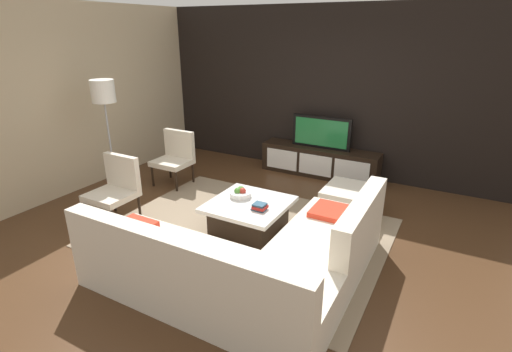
# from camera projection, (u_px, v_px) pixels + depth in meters

# --- Properties ---
(ground_plane) EXTENTS (14.00, 14.00, 0.00)m
(ground_plane) POSITION_uv_depth(u_px,v_px,m) (252.00, 235.00, 4.84)
(ground_plane) COLOR #4C301C
(feature_wall_back) EXTENTS (6.40, 0.12, 2.80)m
(feature_wall_back) POSITION_uv_depth(u_px,v_px,m) (330.00, 92.00, 6.55)
(feature_wall_back) COLOR black
(feature_wall_back) RESTS_ON ground
(side_wall_left) EXTENTS (0.12, 5.20, 2.80)m
(side_wall_left) POSITION_uv_depth(u_px,v_px,m) (77.00, 99.00, 5.94)
(side_wall_left) COLOR #C6B28E
(side_wall_left) RESTS_ON ground
(area_rug) EXTENTS (3.39, 2.62, 0.01)m
(area_rug) POSITION_uv_depth(u_px,v_px,m) (245.00, 232.00, 4.89)
(area_rug) COLOR gray
(area_rug) RESTS_ON ground
(media_console) EXTENTS (2.04, 0.44, 0.50)m
(media_console) POSITION_uv_depth(u_px,v_px,m) (319.00, 162.00, 6.71)
(media_console) COLOR black
(media_console) RESTS_ON ground
(television) EXTENTS (1.02, 0.06, 0.54)m
(television) POSITION_uv_depth(u_px,v_px,m) (321.00, 132.00, 6.53)
(television) COLOR black
(television) RESTS_ON media_console
(sectional_couch) EXTENTS (2.49, 2.29, 0.84)m
(sectional_couch) POSITION_uv_depth(u_px,v_px,m) (252.00, 262.00, 3.76)
(sectional_couch) COLOR beige
(sectional_couch) RESTS_ON ground
(coffee_table) EXTENTS (0.95, 0.96, 0.38)m
(coffee_table) POSITION_uv_depth(u_px,v_px,m) (249.00, 215.00, 4.90)
(coffee_table) COLOR black
(coffee_table) RESTS_ON ground
(accent_chair_near) EXTENTS (0.56, 0.54, 0.87)m
(accent_chair_near) POSITION_uv_depth(u_px,v_px,m) (116.00, 185.00, 5.08)
(accent_chair_near) COLOR black
(accent_chair_near) RESTS_ON ground
(floor_lamp) EXTENTS (0.33, 0.33, 1.75)m
(floor_lamp) POSITION_uv_depth(u_px,v_px,m) (104.00, 98.00, 5.50)
(floor_lamp) COLOR #A5A5AA
(floor_lamp) RESTS_ON ground
(ottoman) EXTENTS (0.70, 0.70, 0.40)m
(ottoman) POSITION_uv_depth(u_px,v_px,m) (350.00, 202.00, 5.27)
(ottoman) COLOR beige
(ottoman) RESTS_ON ground
(fruit_bowl) EXTENTS (0.28, 0.28, 0.14)m
(fruit_bowl) POSITION_uv_depth(u_px,v_px,m) (241.00, 193.00, 4.98)
(fruit_bowl) COLOR silver
(fruit_bowl) RESTS_ON coffee_table
(accent_chair_far) EXTENTS (0.57, 0.51, 0.87)m
(accent_chair_far) POSITION_uv_depth(u_px,v_px,m) (175.00, 154.00, 6.30)
(accent_chair_far) COLOR black
(accent_chair_far) RESTS_ON ground
(book_stack) EXTENTS (0.17, 0.15, 0.08)m
(book_stack) POSITION_uv_depth(u_px,v_px,m) (260.00, 207.00, 4.62)
(book_stack) COLOR #2D516B
(book_stack) RESTS_ON coffee_table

